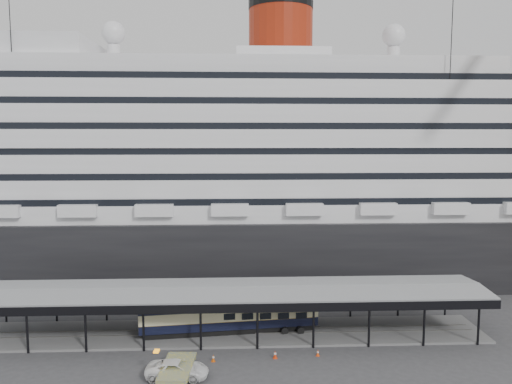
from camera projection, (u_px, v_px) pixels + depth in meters
ground at (229, 353)px, 50.16m from camera, size 200.00×200.00×0.00m
cruise_ship at (231, 158)px, 79.96m from camera, size 130.00×30.00×43.90m
platform_canopy at (229, 313)px, 54.87m from camera, size 56.00×9.18×5.30m
port_truck at (177, 370)px, 44.91m from camera, size 5.81×3.00×1.57m
pullman_carriage at (230, 313)px, 54.87m from camera, size 19.63×4.63×19.12m
traffic_cone_left at (213, 358)px, 48.22m from camera, size 0.42×0.42×0.72m
traffic_cone_mid at (275, 354)px, 48.94m from camera, size 0.45×0.45×0.79m
traffic_cone_right at (318, 353)px, 49.47m from camera, size 0.44×0.44×0.65m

